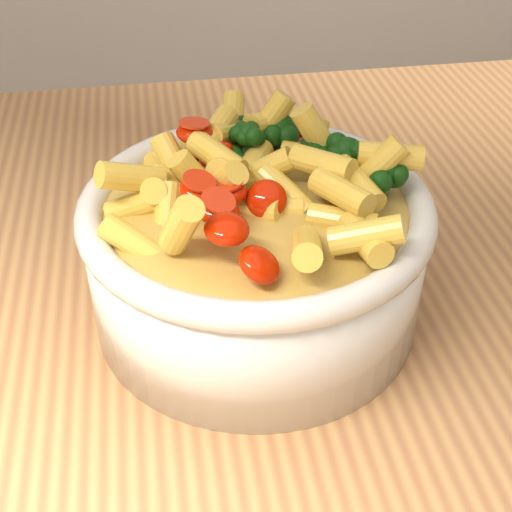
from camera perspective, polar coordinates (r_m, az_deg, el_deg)
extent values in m
cube|color=tan|center=(0.52, 5.30, -5.49)|extent=(1.20, 0.80, 0.04)
cylinder|color=silver|center=(0.47, 0.00, -0.42)|extent=(0.22, 0.22, 0.09)
ellipsoid|color=silver|center=(0.49, 0.00, -2.90)|extent=(0.20, 0.20, 0.03)
torus|color=silver|center=(0.44, 0.00, 3.97)|extent=(0.22, 0.22, 0.02)
ellipsoid|color=#DEC04B|center=(0.44, 0.00, 3.97)|extent=(0.19, 0.19, 0.02)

